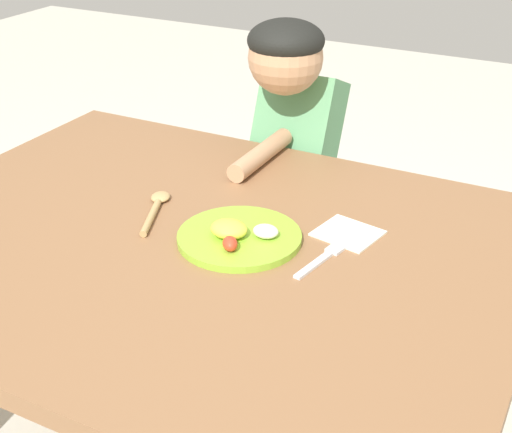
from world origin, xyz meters
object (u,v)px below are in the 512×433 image
object	(u,v)px
plate	(239,236)
fork	(325,257)
spoon	(156,207)
person	(295,181)

from	to	relation	value
plate	fork	distance (m)	0.17
spoon	person	distance (m)	0.55
fork	person	bearing A→B (deg)	40.23
plate	spoon	bearing A→B (deg)	170.88
plate	fork	xyz separation A→B (m)	(0.17, 0.02, -0.01)
fork	spoon	bearing A→B (deg)	98.33
fork	spoon	world-z (taller)	spoon
spoon	person	bearing A→B (deg)	-31.34
fork	spoon	xyz separation A→B (m)	(-0.39, 0.02, 0.00)
fork	person	size ratio (longest dim) A/B	0.19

